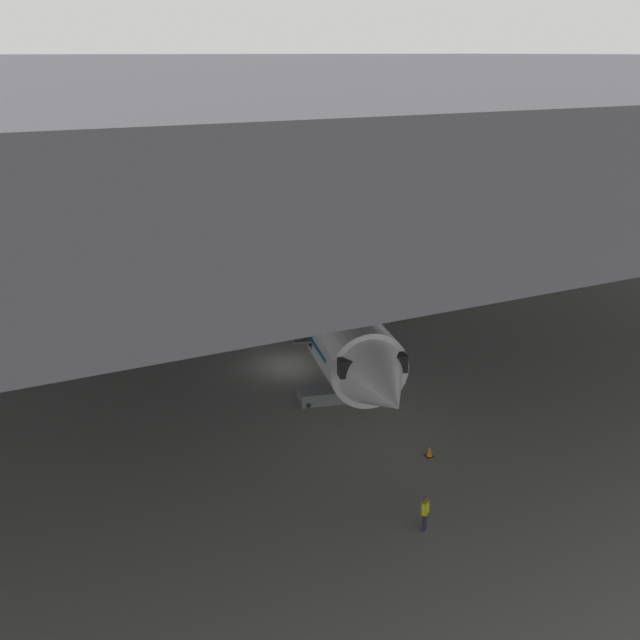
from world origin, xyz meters
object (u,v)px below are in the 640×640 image
crew_worker_by_stairs (347,364)px  traffic_cone_orange (429,451)px  airplane_main (303,283)px  crew_worker_near_nose (425,511)px  boarding_stairs (333,387)px  baggage_tug (229,288)px

crew_worker_by_stairs → traffic_cone_orange: 9.88m
airplane_main → crew_worker_near_nose: size_ratio=24.45×
boarding_stairs → baggage_tug: boarding_stairs is taller
baggage_tug → boarding_stairs: bearing=-94.7°
crew_worker_near_nose → baggage_tug: 33.66m
traffic_cone_orange → airplane_main: bearing=83.6°
crew_worker_near_nose → baggage_tug: bearing=82.8°
airplane_main → boarding_stairs: (-3.16, -10.34, -2.83)m
airplane_main → crew_worker_by_stairs: airplane_main is taller
crew_worker_near_nose → baggage_tug: (4.19, 33.40, -0.37)m
boarding_stairs → crew_worker_near_nose: (-2.46, -12.51, 0.15)m
airplane_main → traffic_cone_orange: bearing=-96.4°
airplane_main → crew_worker_near_nose: 23.68m
traffic_cone_orange → baggage_tug: 28.58m
crew_worker_near_nose → traffic_cone_orange: size_ratio=2.64×
traffic_cone_orange → crew_worker_near_nose: bearing=-126.8°
airplane_main → crew_worker_by_stairs: (-1.12, -8.20, -2.65)m
airplane_main → traffic_cone_orange: 18.43m
crew_worker_by_stairs → baggage_tug: bearing=91.0°
crew_worker_by_stairs → crew_worker_near_nose: bearing=-107.1°
airplane_main → crew_worker_near_nose: airplane_main is taller
boarding_stairs → crew_worker_by_stairs: bearing=46.2°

